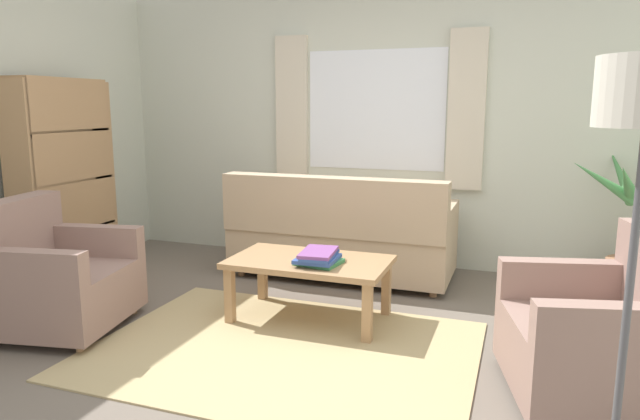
% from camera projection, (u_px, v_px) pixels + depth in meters
% --- Properties ---
extents(ground_plane, '(6.24, 6.24, 0.00)m').
position_uv_depth(ground_plane, '(283.00, 350.00, 3.51)').
color(ground_plane, '#6B6056').
extents(wall_back, '(5.32, 0.12, 2.60)m').
position_uv_depth(wall_back, '(377.00, 126.00, 5.36)').
color(wall_back, beige).
rests_on(wall_back, ground_plane).
extents(window_with_curtains, '(1.98, 0.07, 1.40)m').
position_uv_depth(window_with_curtains, '(375.00, 110.00, 5.26)').
color(window_with_curtains, white).
extents(area_rug, '(2.32, 1.72, 0.01)m').
position_uv_depth(area_rug, '(283.00, 349.00, 3.51)').
color(area_rug, tan).
rests_on(area_rug, ground_plane).
extents(couch, '(1.90, 0.82, 0.92)m').
position_uv_depth(couch, '(340.00, 237.00, 4.93)').
color(couch, tan).
rests_on(couch, ground_plane).
extents(armchair_left, '(0.96, 0.98, 0.88)m').
position_uv_depth(armchair_left, '(53.00, 278.00, 3.80)').
color(armchair_left, gray).
rests_on(armchair_left, ground_plane).
extents(armchair_right, '(1.00, 1.01, 0.88)m').
position_uv_depth(armchair_right, '(606.00, 335.00, 2.85)').
color(armchair_right, gray).
rests_on(armchair_right, ground_plane).
extents(coffee_table, '(1.10, 0.64, 0.44)m').
position_uv_depth(coffee_table, '(309.00, 267.00, 3.95)').
color(coffee_table, '#A87F56').
rests_on(coffee_table, ground_plane).
extents(book_stack_on_table, '(0.31, 0.35, 0.09)m').
position_uv_depth(book_stack_on_table, '(318.00, 257.00, 3.82)').
color(book_stack_on_table, '#387F4C').
rests_on(book_stack_on_table, coffee_table).
extents(potted_plant, '(1.21, 1.14, 1.19)m').
position_uv_depth(potted_plant, '(638.00, 238.00, 4.31)').
color(potted_plant, '#9E6B4C').
rests_on(potted_plant, ground_plane).
extents(bookshelf, '(0.30, 0.94, 1.72)m').
position_uv_depth(bookshelf, '(68.00, 191.00, 4.87)').
color(bookshelf, '#A87F56').
rests_on(bookshelf, ground_plane).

